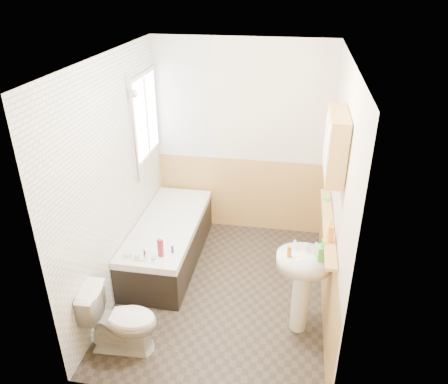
{
  "coord_description": "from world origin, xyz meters",
  "views": [
    {
      "loc": [
        0.67,
        -3.75,
        3.17
      ],
      "look_at": [
        0.0,
        0.15,
        1.15
      ],
      "focal_mm": 35.0,
      "sensor_mm": 36.0,
      "label": 1
    }
  ],
  "objects_px": {
    "toilet": "(121,320)",
    "pine_shelf": "(328,224)",
    "medicine_cabinet": "(336,145)",
    "bathtub": "(169,240)",
    "sink": "(303,277)"
  },
  "relations": [
    {
      "from": "toilet",
      "to": "medicine_cabinet",
      "type": "relative_size",
      "value": 1.08
    },
    {
      "from": "pine_shelf",
      "to": "medicine_cabinet",
      "type": "height_order",
      "value": "medicine_cabinet"
    },
    {
      "from": "toilet",
      "to": "pine_shelf",
      "type": "relative_size",
      "value": 0.47
    },
    {
      "from": "pine_shelf",
      "to": "medicine_cabinet",
      "type": "xyz_separation_m",
      "value": [
        -0.03,
        -0.07,
        0.82
      ]
    },
    {
      "from": "bathtub",
      "to": "pine_shelf",
      "type": "relative_size",
      "value": 1.23
    },
    {
      "from": "pine_shelf",
      "to": "medicine_cabinet",
      "type": "distance_m",
      "value": 0.82
    },
    {
      "from": "pine_shelf",
      "to": "toilet",
      "type": "bearing_deg",
      "value": -155.27
    },
    {
      "from": "sink",
      "to": "bathtub",
      "type": "bearing_deg",
      "value": 139.01
    },
    {
      "from": "sink",
      "to": "pine_shelf",
      "type": "relative_size",
      "value": 0.69
    },
    {
      "from": "bathtub",
      "to": "medicine_cabinet",
      "type": "height_order",
      "value": "medicine_cabinet"
    },
    {
      "from": "toilet",
      "to": "pine_shelf",
      "type": "height_order",
      "value": "pine_shelf"
    },
    {
      "from": "toilet",
      "to": "medicine_cabinet",
      "type": "height_order",
      "value": "medicine_cabinet"
    },
    {
      "from": "bathtub",
      "to": "sink",
      "type": "xyz_separation_m",
      "value": [
        1.57,
        -0.88,
        0.34
      ]
    },
    {
      "from": "bathtub",
      "to": "medicine_cabinet",
      "type": "xyz_separation_m",
      "value": [
        1.74,
        -0.65,
        1.58
      ]
    },
    {
      "from": "bathtub",
      "to": "toilet",
      "type": "xyz_separation_m",
      "value": [
        -0.03,
        -1.42,
        0.05
      ]
    }
  ]
}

